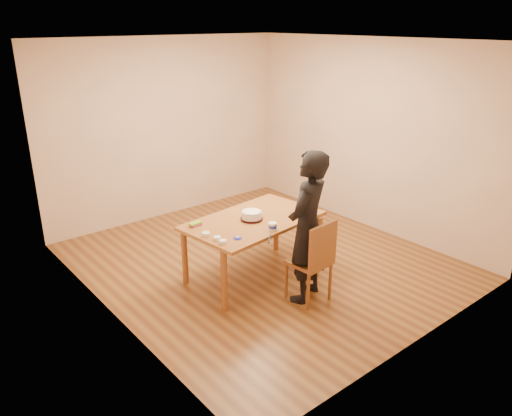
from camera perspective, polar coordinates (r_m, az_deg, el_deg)
room_shell at (r=6.22m, az=-1.31°, el=6.20°), size 4.00×4.50×2.70m
dining_table at (r=5.78m, az=-0.31°, el=-1.44°), size 1.68×1.11×0.04m
dining_chair at (r=5.47m, az=6.07°, el=-6.15°), size 0.43×0.43×0.04m
cake_plate at (r=5.75m, az=-0.50°, el=-1.25°), size 0.26×0.26×0.02m
cake at (r=5.74m, az=-0.51°, el=-0.82°), size 0.23×0.23×0.07m
frosting_dome at (r=5.72m, az=-0.51°, el=-0.35°), size 0.23×0.23×0.03m
frosting_tub at (r=5.47m, az=1.91°, el=-2.11°), size 0.09×0.09×0.08m
frosting_lid at (r=5.28m, az=-2.13°, el=-3.45°), size 0.09×0.09×0.01m
frosting_dollop at (r=5.27m, az=-2.13°, el=-3.33°), size 0.04×0.04×0.02m
ramekin_green at (r=5.16m, az=-3.81°, el=-3.87°), size 0.08×0.08×0.04m
ramekin_yellow at (r=5.35m, az=-5.73°, el=-3.00°), size 0.09×0.09×0.04m
ramekin_multi at (r=5.25m, az=-4.45°, el=-3.47°), size 0.08×0.08×0.04m
candy_box_pink at (r=5.62m, az=-6.87°, el=-1.94°), size 0.13×0.07×0.02m
candy_box_green at (r=5.62m, az=-6.94°, el=-1.75°), size 0.15×0.08×0.02m
spatula at (r=5.25m, az=1.53°, el=-3.56°), size 0.14×0.13×0.01m
person at (r=5.34m, az=5.89°, el=-2.22°), size 0.72×0.60×1.69m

